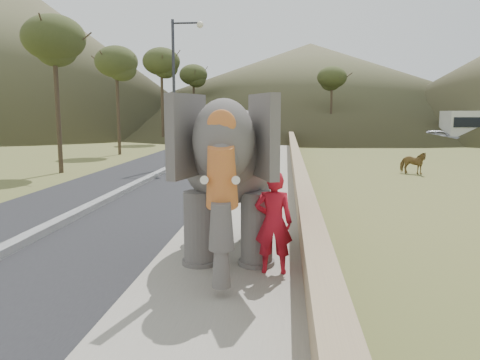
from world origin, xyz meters
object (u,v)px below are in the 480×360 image
at_px(cow, 413,163).
at_px(motorcyclist, 215,146).
at_px(lamppost, 179,79).
at_px(elephant_and_man, 232,177).

height_order(cow, motorcyclist, motorcyclist).
height_order(lamppost, cow, lamppost).
bearing_deg(lamppost, motorcyclist, 77.90).
distance_m(lamppost, elephant_and_man, 16.80).
relative_size(lamppost, elephant_and_man, 1.75).
bearing_deg(cow, motorcyclist, 89.13).
bearing_deg(motorcyclist, cow, -32.76).
distance_m(lamppost, cow, 13.03).
xyz_separation_m(cow, elephant_and_man, (-7.47, -14.09, 1.19)).
bearing_deg(elephant_and_man, motorcyclist, 99.54).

